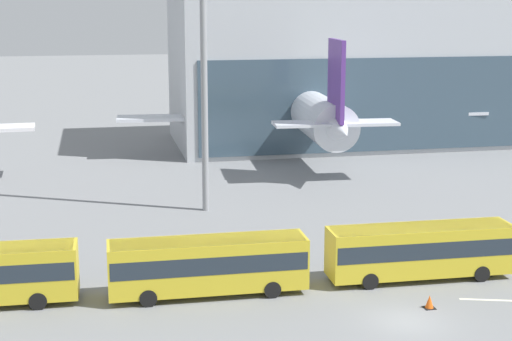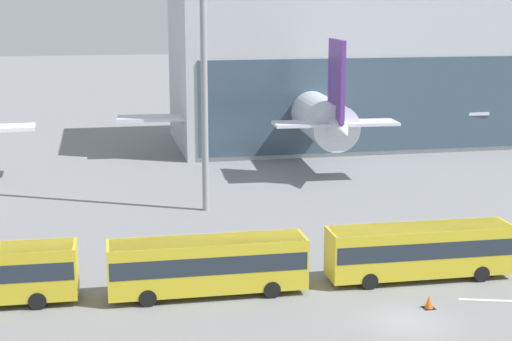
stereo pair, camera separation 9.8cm
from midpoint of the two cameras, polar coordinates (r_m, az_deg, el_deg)
ground_plane at (r=43.54m, az=10.89°, el=-10.73°), size 440.00×440.00×0.00m
airliner_at_gate_far at (r=88.71m, az=3.50°, el=4.57°), size 41.85×40.29×13.39m
shuttle_bus_1 at (r=45.82m, az=-3.56°, el=-6.72°), size 11.53×2.72×3.35m
shuttle_bus_2 at (r=49.34m, az=11.80°, el=-5.56°), size 11.55×2.76×3.35m
traffic_cone_0 at (r=45.42m, az=12.44°, el=-9.31°), size 0.64×0.64×0.75m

